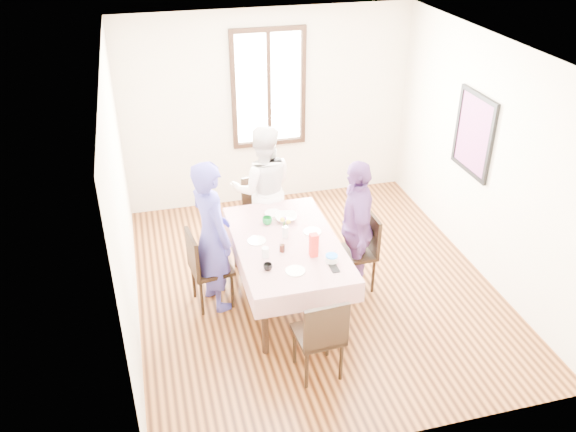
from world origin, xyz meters
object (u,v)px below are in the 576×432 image
object	(u,v)px
chair_far	(264,214)
person_left	(211,236)
chair_right	(355,252)
chair_left	(211,268)
dining_table	(287,271)
person_far	(263,189)
chair_near	(318,334)
person_right	(355,227)

from	to	relation	value
chair_far	person_left	bearing A→B (deg)	42.30
chair_right	person_left	size ratio (longest dim) A/B	0.53
chair_left	person_left	bearing A→B (deg)	82.04
dining_table	person_far	size ratio (longest dim) A/B	1.03
chair_right	chair_far	distance (m)	1.36
dining_table	chair_right	world-z (taller)	chair_right
chair_far	person_left	distance (m)	1.33
chair_far	chair_near	bearing A→B (deg)	80.37
person_left	person_far	bearing A→B (deg)	-57.51
dining_table	person_far	world-z (taller)	person_far
chair_near	chair_right	bearing A→B (deg)	52.97
person_left	person_right	size ratio (longest dim) A/B	1.08
chair_right	person_right	xyz separation A→B (m)	(-0.02, 0.00, 0.34)
chair_left	chair_far	world-z (taller)	same
chair_far	chair_near	size ratio (longest dim) A/B	1.00
chair_left	chair_right	size ratio (longest dim) A/B	1.00
dining_table	chair_near	xyz separation A→B (m)	(0.00, -1.15, 0.08)
dining_table	chair_far	world-z (taller)	chair_far
dining_table	chair_near	size ratio (longest dim) A/B	1.84
chair_left	chair_near	xyz separation A→B (m)	(0.80, -1.31, 0.00)
dining_table	person_left	xyz separation A→B (m)	(-0.78, 0.16, 0.48)
chair_right	chair_near	world-z (taller)	same
chair_near	chair_far	bearing A→B (deg)	86.59
dining_table	chair_right	distance (m)	0.81
chair_far	person_far	bearing A→B (deg)	80.37
chair_far	person_left	world-z (taller)	person_left
person_right	chair_right	bearing A→B (deg)	103.30
chair_left	person_left	size ratio (longest dim) A/B	0.53
chair_left	chair_far	distance (m)	1.28
person_left	person_right	bearing A→B (deg)	-112.70
chair_far	chair_near	xyz separation A→B (m)	(0.00, -2.31, 0.00)
chair_near	person_left	xyz separation A→B (m)	(-0.78, 1.31, 0.40)
chair_far	person_left	size ratio (longest dim) A/B	0.53
dining_table	person_left	size ratio (longest dim) A/B	0.98
chair_far	person_right	bearing A→B (deg)	115.69
chair_right	chair_far	bearing A→B (deg)	35.06
chair_right	chair_near	size ratio (longest dim) A/B	1.00
chair_near	person_far	size ratio (longest dim) A/B	0.56
chair_left	person_left	xyz separation A→B (m)	(0.02, -0.00, 0.40)
dining_table	chair_near	world-z (taller)	chair_near
chair_far	person_far	size ratio (longest dim) A/B	0.56
chair_right	chair_far	xyz separation A→B (m)	(-0.80, 1.10, 0.00)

